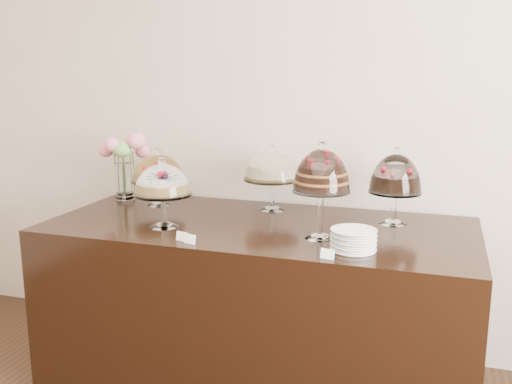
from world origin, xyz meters
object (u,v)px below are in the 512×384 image
(display_counter, at_px, (259,304))
(cake_stand_fruit_tart, at_px, (158,171))
(plate_stack, at_px, (354,240))
(cake_stand_sugar_sponge, at_px, (163,183))
(cake_stand_dark_choco, at_px, (395,177))
(cake_stand_choco_layer, at_px, (322,174))
(flower_vase, at_px, (124,158))
(cake_stand_cheesecake, at_px, (272,168))

(display_counter, xyz_separation_m, cake_stand_fruit_tart, (-0.70, 0.22, 0.66))
(plate_stack, bearing_deg, cake_stand_sugar_sponge, 174.99)
(display_counter, height_order, cake_stand_sugar_sponge, cake_stand_sugar_sponge)
(cake_stand_fruit_tart, bearing_deg, cake_stand_sugar_sponge, -59.58)
(display_counter, distance_m, plate_stack, 0.79)
(cake_stand_dark_choco, height_order, plate_stack, cake_stand_dark_choco)
(cake_stand_choco_layer, distance_m, plate_stack, 0.35)
(display_counter, distance_m, cake_stand_choco_layer, 0.85)
(cake_stand_dark_choco, bearing_deg, cake_stand_sugar_sponge, -158.90)
(flower_vase, bearing_deg, display_counter, -17.49)
(cake_stand_sugar_sponge, distance_m, flower_vase, 0.73)
(cake_stand_sugar_sponge, distance_m, cake_stand_choco_layer, 0.81)
(cake_stand_choco_layer, relative_size, cake_stand_dark_choco, 1.15)
(cake_stand_sugar_sponge, height_order, cake_stand_cheesecake, cake_stand_cheesecake)
(display_counter, relative_size, cake_stand_dark_choco, 5.47)
(plate_stack, bearing_deg, cake_stand_choco_layer, 142.44)
(cake_stand_sugar_sponge, xyz_separation_m, flower_vase, (-0.52, 0.51, 0.03))
(plate_stack, bearing_deg, cake_stand_cheesecake, 132.73)
(cake_stand_fruit_tart, relative_size, plate_stack, 1.70)
(cake_stand_cheesecake, height_order, cake_stand_fruit_tart, cake_stand_cheesecake)
(display_counter, distance_m, flower_vase, 1.23)
(cake_stand_choco_layer, distance_m, cake_stand_cheesecake, 0.61)
(display_counter, relative_size, cake_stand_fruit_tart, 6.52)
(cake_stand_sugar_sponge, relative_size, plate_stack, 1.81)
(cake_stand_dark_choco, relative_size, flower_vase, 0.95)
(cake_stand_dark_choco, bearing_deg, cake_stand_cheesecake, 172.44)
(cake_stand_sugar_sponge, distance_m, cake_stand_cheesecake, 0.67)
(cake_stand_choco_layer, height_order, plate_stack, cake_stand_choco_layer)
(display_counter, bearing_deg, plate_stack, -28.50)
(cake_stand_cheesecake, bearing_deg, display_counter, -85.58)
(cake_stand_fruit_tart, bearing_deg, cake_stand_dark_choco, -0.03)
(display_counter, xyz_separation_m, plate_stack, (0.54, -0.29, 0.50))
(cake_stand_cheesecake, bearing_deg, plate_stack, -47.27)
(flower_vase, distance_m, plate_stack, 1.63)
(plate_stack, bearing_deg, cake_stand_fruit_tart, 157.32)
(cake_stand_cheesecake, xyz_separation_m, cake_stand_dark_choco, (0.69, -0.09, 0.00))
(cake_stand_dark_choco, distance_m, cake_stand_fruit_tart, 1.36)
(display_counter, bearing_deg, cake_stand_sugar_sponge, -155.29)
(cake_stand_fruit_tart, relative_size, flower_vase, 0.80)
(display_counter, height_order, flower_vase, flower_vase)
(cake_stand_sugar_sponge, relative_size, cake_stand_choco_layer, 0.77)
(cake_stand_choco_layer, xyz_separation_m, cake_stand_cheesecake, (-0.38, 0.47, -0.07))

